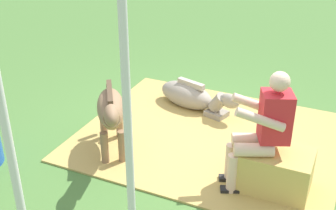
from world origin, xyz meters
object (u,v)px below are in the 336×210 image
at_px(person_seated, 263,127).
at_px(pony_lying, 192,96).
at_px(pony_standing, 111,112).
at_px(hay_bale, 274,171).
at_px(tent_pole_left, 129,156).
at_px(tent_pole_mid, 15,176).

height_order(person_seated, pony_lying, person_seated).
bearing_deg(person_seated, pony_standing, 2.41).
bearing_deg(hay_bale, pony_standing, 3.54).
relative_size(hay_bale, person_seated, 0.57).
bearing_deg(hay_bale, pony_lying, -43.41).
distance_m(person_seated, pony_standing, 1.75).
bearing_deg(tent_pole_left, pony_standing, -53.91).
bearing_deg(pony_standing, person_seated, -177.59).
height_order(hay_bale, tent_pole_mid, tent_pole_mid).
bearing_deg(pony_standing, hay_bale, -176.46).
height_order(pony_standing, tent_pole_left, tent_pole_left).
bearing_deg(tent_pole_left, pony_lying, -76.71).
xyz_separation_m(hay_bale, tent_pole_left, (0.76, 1.68, 0.98)).
relative_size(person_seated, tent_pole_left, 0.55).
relative_size(hay_bale, tent_pole_left, 0.32).
bearing_deg(person_seated, tent_pole_left, 69.62).
bearing_deg(tent_pole_mid, pony_standing, -74.79).
relative_size(hay_bale, pony_standing, 0.65).
bearing_deg(pony_standing, tent_pole_mid, 105.21).
bearing_deg(tent_pole_left, person_seated, -110.38).
bearing_deg(pony_lying, pony_standing, 75.06).
bearing_deg(hay_bale, tent_pole_mid, 58.83).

